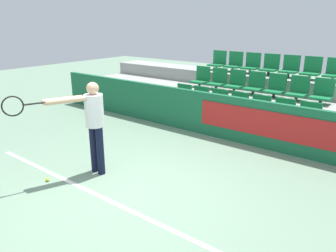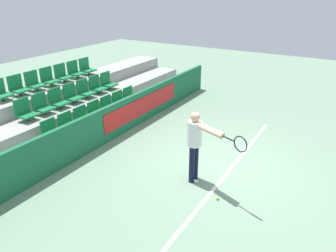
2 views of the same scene
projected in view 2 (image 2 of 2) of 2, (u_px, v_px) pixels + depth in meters
ground_plane at (219, 166)px, 8.11m from camera, size 30.00×30.00×0.00m
court_baseline at (231, 169)px, 7.97m from camera, size 6.32×0.08×0.01m
barrier_wall at (115, 120)px, 9.48m from camera, size 11.26×0.14×1.03m
bleacher_tier_front at (101, 127)px, 9.84m from camera, size 10.86×0.95×0.39m
bleacher_tier_middle at (77, 115)px, 10.21m from camera, size 10.86×0.95×0.78m
bleacher_tier_back at (55, 104)px, 10.58m from camera, size 10.86×0.95×1.16m
stadium_chair_0 at (52, 132)px, 8.41m from camera, size 0.45×0.41×0.59m
stadium_chair_1 at (68, 125)px, 8.85m from camera, size 0.45×0.41×0.59m
stadium_chair_2 at (83, 118)px, 9.29m from camera, size 0.45×0.41×0.59m
stadium_chair_3 at (96, 112)px, 9.73m from camera, size 0.45×0.41×0.59m
stadium_chair_4 at (109, 107)px, 10.17m from camera, size 0.45×0.41×0.59m
stadium_chair_5 at (120, 102)px, 10.61m from camera, size 0.45×0.41×0.59m
stadium_chair_6 at (130, 97)px, 11.05m from camera, size 0.45×0.41×0.59m
stadium_chair_7 at (25, 111)px, 8.70m from camera, size 0.45×0.41×0.59m
stadium_chair_8 at (42, 105)px, 9.14m from camera, size 0.45×0.41×0.59m
stadium_chair_9 at (58, 100)px, 9.58m from camera, size 0.45×0.41×0.59m
stadium_chair_10 at (72, 95)px, 10.02m from camera, size 0.45×0.41×0.59m
stadium_chair_11 at (85, 90)px, 10.46m from camera, size 0.45×0.41×0.59m
stadium_chair_12 at (97, 86)px, 10.90m from camera, size 0.45×0.41×0.59m
stadium_chair_13 at (108, 82)px, 11.34m from camera, size 0.45×0.41×0.59m
stadium_chair_14 at (0, 92)px, 8.99m from camera, size 0.45×0.41×0.59m
stadium_chair_15 at (18, 87)px, 9.43m from camera, size 0.45×0.41×0.59m
stadium_chair_16 at (34, 82)px, 9.87m from camera, size 0.45×0.41×0.59m
stadium_chair_17 at (49, 78)px, 10.31m from camera, size 0.45×0.41×0.59m
stadium_chair_18 at (62, 74)px, 10.75m from camera, size 0.45×0.41×0.59m
stadium_chair_19 at (75, 71)px, 11.19m from camera, size 0.45×0.41×0.59m
stadium_chair_20 at (87, 68)px, 11.63m from camera, size 0.45×0.41×0.59m
tennis_player at (197, 140)px, 7.06m from camera, size 0.70×1.48×1.67m
tennis_ball at (218, 198)px, 6.82m from camera, size 0.07×0.07×0.07m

